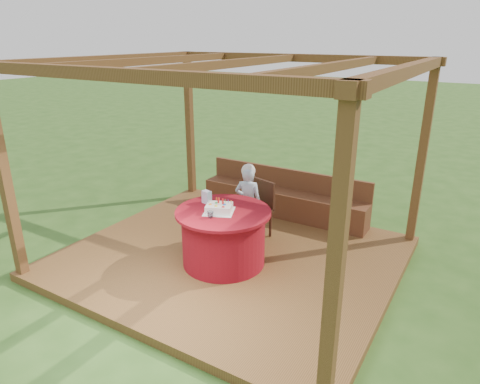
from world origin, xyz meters
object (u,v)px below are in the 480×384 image
Objects in this scene: elderly_woman at (248,201)px; bench at (283,200)px; table at (224,237)px; gift_bag at (207,197)px; birthday_cake at (219,208)px; drinking_glass at (210,215)px; chair at (258,206)px.

bench is at bearing 86.75° from elderly_woman.
gift_bag reaches higher than table.
gift_bag is (-0.35, 0.12, 0.48)m from table.
gift_bag reaches higher than birthday_cake.
drinking_glass is (0.10, -1.14, 0.21)m from elderly_woman.
drinking_glass is (0.03, -2.27, 0.56)m from bench.
chair is 0.22m from elderly_woman.
drinking_glass reaches higher than bench.
birthday_cake reaches higher than table.
gift_bag is (-0.30, -1.87, 0.61)m from bench.
bench is 0.99m from chair.
gift_bag reaches higher than chair.
drinking_glass is (-0.01, -0.28, 0.43)m from table.
gift_bag is (-0.32, 0.17, 0.04)m from birthday_cake.
elderly_woman is (-0.11, 0.86, 0.21)m from table.
birthday_cake is 0.23m from drinking_glass.
elderly_woman is (-0.06, -1.12, 0.35)m from bench.
birthday_cake reaches higher than bench.
gift_bag is at bearing -99.16° from bench.
table is 14.83× the size of drinking_glass.
elderly_woman is at bearing -118.69° from chair.
table is at bearing 62.07° from birthday_cake.
table is 7.20× the size of gift_bag.
gift_bag reaches higher than bench.
birthday_cake is (-0.03, -0.05, 0.44)m from table.
chair is 10.22× the size of drinking_glass.
gift_bag is at bearing 151.87° from birthday_cake.
elderly_woman is 0.95m from birthday_cake.
gift_bag is (-0.24, -0.75, 0.26)m from elderly_woman.
chair is 0.74× the size of elderly_woman.
table is 0.44m from birthday_cake.
table is 0.51m from drinking_glass.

